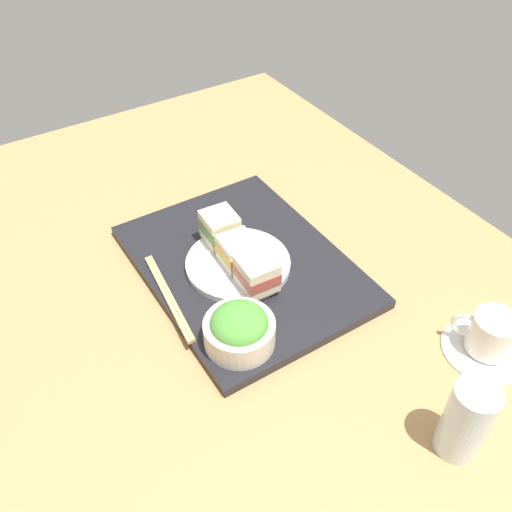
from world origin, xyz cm
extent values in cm
cube|color=tan|center=(0.00, 0.00, -1.50)|extent=(140.00, 100.00, 3.00)
cube|color=black|center=(-1.02, 0.60, 0.94)|extent=(44.85, 34.00, 1.88)
cylinder|color=silver|center=(-0.51, -0.87, 2.49)|extent=(19.10, 19.10, 1.22)
cube|color=beige|center=(-7.51, -0.51, 3.87)|extent=(6.57, 6.27, 1.56)
cube|color=#669347|center=(-7.51, -0.51, 6.01)|extent=(6.70, 6.29, 2.72)
cube|color=beige|center=(-7.51, -0.51, 8.15)|extent=(6.57, 6.27, 1.56)
cube|color=#EFE5C1|center=(-0.51, -0.87, 3.73)|extent=(6.57, 6.27, 1.27)
cube|color=gold|center=(-0.51, -0.87, 5.61)|extent=(6.78, 6.42, 2.48)
cube|color=#EFE5C1|center=(-0.51, -0.87, 7.49)|extent=(6.57, 6.27, 1.27)
cube|color=beige|center=(6.50, -1.23, 3.97)|extent=(6.57, 6.27, 1.76)
cube|color=#B74C42|center=(6.50, -1.23, 5.93)|extent=(6.83, 6.34, 2.16)
cube|color=beige|center=(6.50, -1.23, 7.89)|extent=(6.57, 6.27, 1.76)
cylinder|color=beige|center=(14.73, -9.72, 4.12)|extent=(11.36, 11.36, 4.49)
ellipsoid|color=#4C9338|center=(14.73, -9.72, 6.37)|extent=(9.13, 9.13, 5.02)
cube|color=tan|center=(0.11, -15.46, 2.23)|extent=(21.87, 3.03, 0.70)
cube|color=tan|center=(0.18, -14.81, 2.23)|extent=(21.87, 3.03, 0.70)
cylinder|color=white|center=(36.05, 23.66, 0.40)|extent=(14.00, 14.00, 0.80)
cylinder|color=white|center=(36.05, 23.66, 4.14)|extent=(7.13, 7.13, 6.69)
cylinder|color=black|center=(36.05, 23.66, 7.09)|extent=(6.56, 6.56, 0.40)
torus|color=white|center=(32.51, 21.47, 4.14)|extent=(4.29, 3.07, 4.55)
cylinder|color=silver|center=(45.14, 6.91, 6.45)|extent=(6.12, 6.12, 12.90)
camera|label=1|loc=(63.77, -37.71, 72.10)|focal=39.20mm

